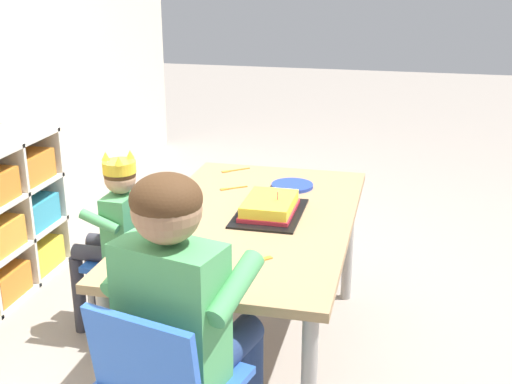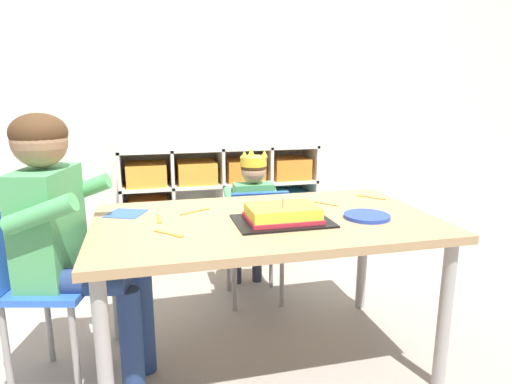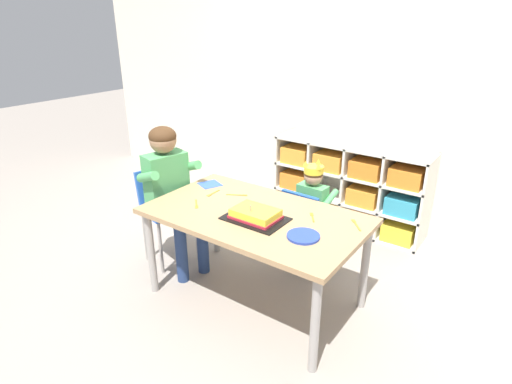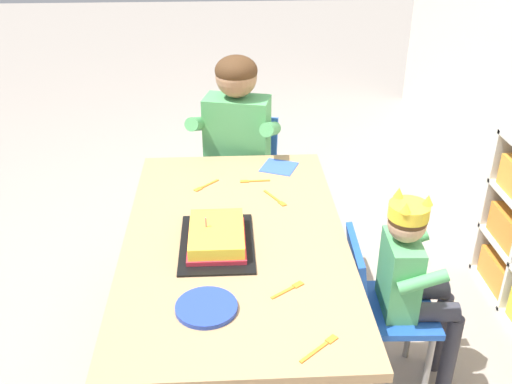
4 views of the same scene
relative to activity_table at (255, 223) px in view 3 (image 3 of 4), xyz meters
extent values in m
plane|color=gray|center=(0.00, 0.00, -0.57)|extent=(16.00, 16.00, 0.00)
cube|color=beige|center=(0.00, 1.62, 0.90)|extent=(6.39, 0.10, 2.94)
cube|color=silver|center=(0.04, 1.55, -0.19)|extent=(1.36, 0.01, 0.76)
cube|color=silver|center=(-0.63, 1.38, -0.19)|extent=(0.02, 0.35, 0.76)
cube|color=silver|center=(-0.29, 1.38, -0.19)|extent=(0.02, 0.35, 0.76)
cube|color=silver|center=(0.04, 1.38, -0.19)|extent=(0.02, 0.35, 0.76)
cube|color=silver|center=(0.38, 1.38, -0.19)|extent=(0.02, 0.35, 0.76)
cube|color=silver|center=(0.71, 1.38, -0.19)|extent=(0.02, 0.35, 0.76)
cube|color=silver|center=(0.04, 1.38, -0.56)|extent=(1.36, 0.35, 0.02)
cube|color=silver|center=(0.04, 1.38, -0.32)|extent=(1.36, 0.35, 0.02)
cube|color=silver|center=(0.04, 1.38, -0.07)|extent=(1.36, 0.35, 0.02)
cube|color=silver|center=(0.04, 1.38, 0.18)|extent=(1.36, 0.35, 0.02)
cube|color=orange|center=(-0.46, 1.36, -0.48)|extent=(0.26, 0.28, 0.15)
cube|color=yellow|center=(-0.13, 1.36, -0.48)|extent=(0.26, 0.28, 0.15)
cube|color=orange|center=(0.21, 1.36, -0.48)|extent=(0.26, 0.28, 0.15)
cube|color=yellow|center=(0.54, 1.36, -0.48)|extent=(0.26, 0.28, 0.15)
cube|color=orange|center=(-0.46, 1.36, -0.23)|extent=(0.26, 0.28, 0.15)
cube|color=orange|center=(0.21, 1.36, -0.23)|extent=(0.26, 0.28, 0.15)
cube|color=teal|center=(0.54, 1.36, -0.23)|extent=(0.26, 0.28, 0.15)
cube|color=orange|center=(-0.46, 1.36, 0.02)|extent=(0.26, 0.28, 0.15)
cube|color=orange|center=(-0.13, 1.36, 0.02)|extent=(0.26, 0.28, 0.15)
cube|color=orange|center=(0.21, 1.36, 0.02)|extent=(0.26, 0.28, 0.15)
cube|color=orange|center=(0.54, 1.36, 0.02)|extent=(0.26, 0.28, 0.15)
cube|color=#A37F56|center=(0.00, 0.00, 0.05)|extent=(1.36, 0.79, 0.03)
cylinder|color=#9E9993|center=(-0.62, -0.33, -0.27)|extent=(0.05, 0.05, 0.60)
cylinder|color=#9E9993|center=(0.62, -0.33, -0.27)|extent=(0.05, 0.05, 0.60)
cylinder|color=#9E9993|center=(-0.62, 0.33, -0.27)|extent=(0.05, 0.05, 0.60)
cylinder|color=#9E9993|center=(0.62, 0.33, -0.27)|extent=(0.05, 0.05, 0.60)
cube|color=#1E4CA8|center=(0.09, 0.58, -0.22)|extent=(0.33, 0.32, 0.03)
cube|color=#1E4CA8|center=(0.09, 0.43, -0.07)|extent=(0.29, 0.07, 0.28)
cylinder|color=gray|center=(0.22, 0.69, -0.40)|extent=(0.02, 0.02, 0.34)
cylinder|color=gray|center=(-0.03, 0.70, -0.40)|extent=(0.02, 0.02, 0.34)
cylinder|color=gray|center=(0.21, 0.45, -0.40)|extent=(0.02, 0.02, 0.34)
cylinder|color=gray|center=(-0.04, 0.46, -0.40)|extent=(0.02, 0.02, 0.34)
cube|color=#4C9E5B|center=(0.09, 0.59, -0.06)|extent=(0.21, 0.12, 0.29)
sphere|color=tan|center=(0.09, 0.59, 0.15)|extent=(0.13, 0.13, 0.13)
ellipsoid|color=#472D19|center=(0.09, 0.59, 0.17)|extent=(0.14, 0.14, 0.10)
cylinder|color=yellow|center=(0.09, 0.59, 0.20)|extent=(0.14, 0.14, 0.05)
cone|color=yellow|center=(0.09, 0.64, 0.24)|extent=(0.04, 0.04, 0.04)
cone|color=yellow|center=(0.14, 0.56, 0.24)|extent=(0.04, 0.04, 0.04)
cone|color=yellow|center=(0.04, 0.56, 0.24)|extent=(0.04, 0.04, 0.04)
cylinder|color=#33333D|center=(0.16, 0.69, -0.18)|extent=(0.08, 0.21, 0.07)
cylinder|color=#33333D|center=(0.03, 0.69, -0.18)|extent=(0.08, 0.21, 0.07)
cylinder|color=#33333D|center=(0.16, 0.79, -0.39)|extent=(0.06, 0.06, 0.36)
cylinder|color=#33333D|center=(0.04, 0.80, -0.39)|extent=(0.06, 0.06, 0.36)
cylinder|color=#4C9E5B|center=(0.22, 0.62, 0.00)|extent=(0.05, 0.17, 0.10)
cylinder|color=#4C9E5B|center=(-0.03, 0.63, 0.00)|extent=(0.05, 0.17, 0.10)
cube|color=blue|center=(-0.81, 0.03, -0.13)|extent=(0.38, 0.43, 0.03)
cube|color=blue|center=(-0.95, 0.06, 0.02)|extent=(0.14, 0.35, 0.27)
cylinder|color=gray|center=(-0.73, -0.15, -0.36)|extent=(0.02, 0.02, 0.43)
cylinder|color=gray|center=(-0.66, 0.15, -0.36)|extent=(0.02, 0.02, 0.43)
cylinder|color=gray|center=(-0.97, -0.09, -0.36)|extent=(0.02, 0.02, 0.43)
cylinder|color=gray|center=(-0.89, 0.21, -0.36)|extent=(0.02, 0.02, 0.43)
cube|color=#4C9E5B|center=(-0.81, 0.03, 0.09)|extent=(0.23, 0.33, 0.42)
sphere|color=#997051|center=(-0.81, 0.03, 0.40)|extent=(0.19, 0.19, 0.19)
ellipsoid|color=#472D19|center=(-0.81, 0.03, 0.42)|extent=(0.19, 0.19, 0.14)
cylinder|color=navy|center=(-0.69, -0.09, -0.09)|extent=(0.32, 0.17, 0.10)
cylinder|color=navy|center=(-0.65, 0.08, -0.09)|extent=(0.32, 0.17, 0.10)
cylinder|color=navy|center=(-0.54, -0.13, -0.35)|extent=(0.08, 0.08, 0.45)
cylinder|color=navy|center=(-0.50, 0.04, -0.35)|extent=(0.08, 0.08, 0.45)
cylinder|color=#4C9E5B|center=(-0.80, -0.15, 0.18)|extent=(0.26, 0.12, 0.14)
cylinder|color=#4C9E5B|center=(-0.71, 0.18, 0.18)|extent=(0.26, 0.12, 0.14)
cube|color=black|center=(0.05, -0.06, 0.07)|extent=(0.37, 0.26, 0.01)
cube|color=yellow|center=(0.05, -0.06, 0.10)|extent=(0.27, 0.19, 0.06)
cube|color=red|center=(0.05, -0.06, 0.08)|extent=(0.28, 0.20, 0.02)
cylinder|color=#E54C66|center=(0.04, -0.10, 0.15)|extent=(0.01, 0.01, 0.04)
cylinder|color=#233DA3|center=(0.40, -0.09, 0.07)|extent=(0.18, 0.18, 0.01)
cube|color=#3356B7|center=(-0.55, 0.21, 0.07)|extent=(0.19, 0.19, 0.00)
cube|color=orange|center=(0.59, 0.20, 0.07)|extent=(0.08, 0.09, 0.00)
cube|color=orange|center=(0.55, 0.25, 0.07)|extent=(0.04, 0.04, 0.00)
cube|color=orange|center=(-0.41, -0.10, 0.07)|extent=(0.07, 0.07, 0.00)
cube|color=orange|center=(-0.36, -0.14, 0.07)|extent=(0.04, 0.04, 0.00)
cube|color=orange|center=(-0.42, 0.11, 0.07)|extent=(0.01, 0.09, 0.00)
cube|color=orange|center=(-0.42, 0.05, 0.07)|extent=(0.02, 0.04, 0.00)
cube|color=orange|center=(-0.28, 0.15, 0.07)|extent=(0.10, 0.06, 0.00)
cube|color=orange|center=(-0.22, 0.19, 0.07)|extent=(0.04, 0.03, 0.00)
cube|color=orange|center=(0.33, 0.14, 0.07)|extent=(0.06, 0.08, 0.00)
cube|color=orange|center=(0.30, 0.19, 0.07)|extent=(0.04, 0.04, 0.00)
camera|label=1|loc=(-2.34, -0.57, 1.01)|focal=46.32mm
camera|label=2|loc=(-0.45, -1.66, 0.57)|focal=31.24mm
camera|label=3|loc=(1.37, -1.92, 1.20)|focal=29.51mm
camera|label=4|loc=(1.76, -0.02, 1.19)|focal=41.06mm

